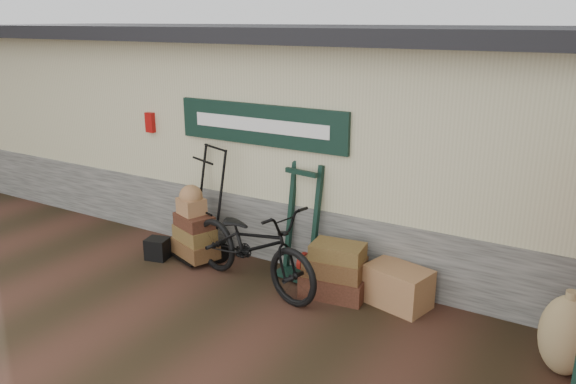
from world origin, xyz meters
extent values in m
plane|color=black|center=(0.00, 0.00, 0.00)|extent=(80.00, 80.00, 0.00)
cube|color=#4C4C47|center=(0.00, 2.75, 0.45)|extent=(14.00, 3.54, 0.90)
cube|color=#BDB78A|center=(0.00, 2.75, 1.95)|extent=(14.00, 3.50, 2.10)
cube|color=black|center=(0.00, 2.60, 3.10)|extent=(14.40, 4.10, 0.20)
cube|color=black|center=(-0.30, 0.97, 1.95)|extent=(2.60, 0.06, 0.55)
cube|color=white|center=(-0.30, 0.94, 1.95)|extent=(2.10, 0.01, 0.18)
cube|color=#9D0D0B|center=(-2.30, 0.97, 1.80)|extent=(0.14, 0.10, 0.30)
cube|color=brown|center=(1.82, 0.70, 0.24)|extent=(0.83, 0.64, 0.48)
cube|color=black|center=(-1.61, 0.23, 0.15)|extent=(0.36, 0.33, 0.30)
imported|color=black|center=(0.06, 0.21, 0.63)|extent=(1.21, 2.28, 1.26)
ellipsoid|color=#92764E|center=(3.67, 0.22, 0.41)|extent=(0.62, 0.57, 0.82)
camera|label=1|loc=(3.82, -5.18, 3.29)|focal=35.00mm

